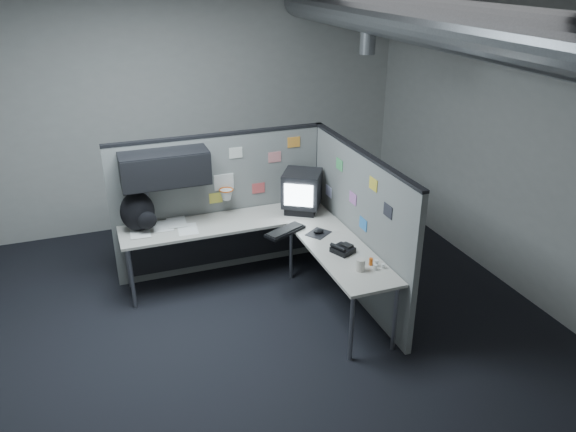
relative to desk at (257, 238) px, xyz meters
name	(u,v)px	position (x,y,z in m)	size (l,w,h in m)	color
room	(321,114)	(0.41, -0.70, 1.48)	(5.62, 5.62, 3.22)	black
partition_back	(207,192)	(-0.40, 0.53, 0.38)	(2.44, 0.42, 1.63)	slate
partition_right	(358,226)	(0.95, -0.49, 0.21)	(0.07, 2.23, 1.63)	slate
desk	(257,238)	(0.00, 0.00, 0.00)	(2.31, 2.11, 0.73)	#B0AB9F
monitor	(302,191)	(0.62, 0.27, 0.35)	(0.55, 0.55, 0.46)	black
keyboard	(285,231)	(0.25, -0.20, 0.14)	(0.49, 0.35, 0.04)	black
mouse	(319,232)	(0.57, -0.35, 0.13)	(0.30, 0.29, 0.05)	black
phone	(342,249)	(0.63, -0.81, 0.15)	(0.24, 0.25, 0.09)	black
bottles	(375,264)	(0.79, -1.17, 0.15)	(0.12, 0.14, 0.07)	silver
cup	(361,265)	(0.63, -1.18, 0.17)	(0.08, 0.08, 0.12)	beige
papers	(167,227)	(-0.89, 0.34, 0.12)	(0.71, 0.50, 0.01)	white
backpack	(138,212)	(-1.16, 0.37, 0.33)	(0.40, 0.36, 0.43)	black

